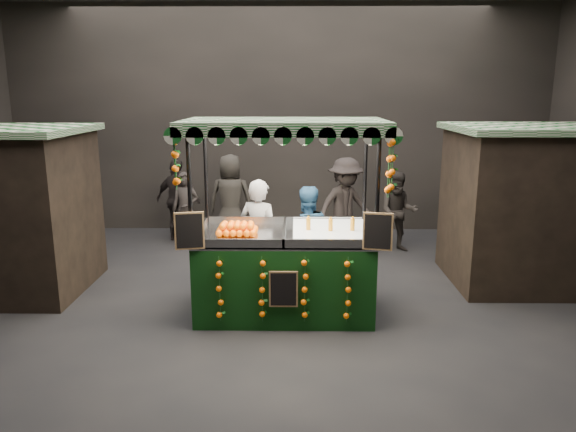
{
  "coord_description": "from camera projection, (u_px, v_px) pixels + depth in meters",
  "views": [
    {
      "loc": [
        0.38,
        -7.21,
        3.12
      ],
      "look_at": [
        0.27,
        0.67,
        1.3
      ],
      "focal_mm": 33.7,
      "sensor_mm": 36.0,
      "label": 1
    }
  ],
  "objects": [
    {
      "name": "shopper_1",
      "position": [
        398.0,
        212.0,
        10.68
      ],
      "size": [
        0.83,
        0.68,
        1.6
      ],
      "rotation": [
        0.0,
        0.0,
        -0.1
      ],
      "color": "black",
      "rests_on": "ground"
    },
    {
      "name": "neighbour_stall_right",
      "position": [
        541.0,
        205.0,
        8.84
      ],
      "size": [
        3.0,
        2.2,
        2.6
      ],
      "color": "black",
      "rests_on": "ground"
    },
    {
      "name": "shopper_3",
      "position": [
        345.0,
        207.0,
        10.45
      ],
      "size": [
        1.41,
        1.19,
        1.9
      ],
      "rotation": [
        0.0,
        0.0,
        0.48
      ],
      "color": "#292221",
      "rests_on": "ground"
    },
    {
      "name": "vendor_blue",
      "position": [
        306.0,
        237.0,
        8.68
      ],
      "size": [
        0.97,
        0.86,
        1.67
      ],
      "rotation": [
        0.0,
        0.0,
        3.48
      ],
      "color": "navy",
      "rests_on": "ground"
    },
    {
      "name": "shopper_0",
      "position": [
        185.0,
        209.0,
        11.07
      ],
      "size": [
        0.59,
        0.41,
        1.53
      ],
      "rotation": [
        0.0,
        0.0,
        -0.08
      ],
      "color": "#2A2422",
      "rests_on": "ground"
    },
    {
      "name": "ground",
      "position": [
        269.0,
        315.0,
        7.73
      ],
      "size": [
        12.0,
        12.0,
        0.0
      ],
      "primitive_type": "plane",
      "color": "black",
      "rests_on": "ground"
    },
    {
      "name": "shopper_4",
      "position": [
        231.0,
        199.0,
        11.24
      ],
      "size": [
        0.94,
        0.64,
        1.87
      ],
      "rotation": [
        0.0,
        0.0,
        3.1
      ],
      "color": "#2B2823",
      "rests_on": "ground"
    },
    {
      "name": "vendor_grey",
      "position": [
        259.0,
        236.0,
        8.49
      ],
      "size": [
        0.78,
        0.66,
        1.81
      ],
      "rotation": [
        0.0,
        0.0,
        2.74
      ],
      "color": "gray",
      "rests_on": "ground"
    },
    {
      "name": "juice_stall",
      "position": [
        286.0,
        256.0,
        7.63
      ],
      "size": [
        2.84,
        1.67,
        2.76
      ],
      "color": "black",
      "rests_on": "ground"
    },
    {
      "name": "shopper_5",
      "position": [
        484.0,
        218.0,
        10.17
      ],
      "size": [
        1.21,
        1.51,
        1.61
      ],
      "rotation": [
        0.0,
        0.0,
        2.15
      ],
      "color": "black",
      "rests_on": "ground"
    },
    {
      "name": "market_hall",
      "position": [
        267.0,
        71.0,
        6.97
      ],
      "size": [
        12.1,
        10.1,
        5.05
      ],
      "color": "black",
      "rests_on": "ground"
    },
    {
      "name": "shopper_2",
      "position": [
        178.0,
        200.0,
        11.45
      ],
      "size": [
        1.11,
        0.74,
        1.76
      ],
      "rotation": [
        0.0,
        0.0,
        2.81
      ],
      "color": "black",
      "rests_on": "ground"
    }
  ]
}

